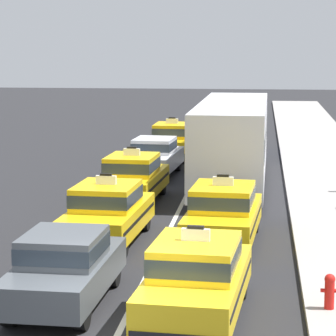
# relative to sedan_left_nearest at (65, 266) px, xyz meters

# --- Properties ---
(lane_stripe_left_right) EXTENTS (0.14, 80.00, 0.01)m
(lane_stripe_left_right) POSITION_rel_sedan_left_nearest_xyz_m (1.41, 17.53, -0.84)
(lane_stripe_left_right) COLOR silver
(lane_stripe_left_right) RESTS_ON ground
(sedan_left_nearest) EXTENTS (1.90, 4.35, 1.58)m
(sedan_left_nearest) POSITION_rel_sedan_left_nearest_xyz_m (0.00, 0.00, 0.00)
(sedan_left_nearest) COLOR black
(sedan_left_nearest) RESTS_ON ground
(taxi_left_second) EXTENTS (2.03, 4.64, 1.96)m
(taxi_left_second) POSITION_rel_sedan_left_nearest_xyz_m (-0.12, 5.38, 0.03)
(taxi_left_second) COLOR black
(taxi_left_second) RESTS_ON ground
(taxi_left_third) EXTENTS (2.03, 4.64, 1.96)m
(taxi_left_third) POSITION_rel_sedan_left_nearest_xyz_m (-0.31, 11.01, 0.03)
(taxi_left_third) COLOR black
(taxi_left_third) RESTS_ON ground
(sedan_left_fourth) EXTENTS (2.03, 4.40, 1.58)m
(sedan_left_fourth) POSITION_rel_sedan_left_nearest_xyz_m (-0.29, 16.61, 0.00)
(sedan_left_fourth) COLOR black
(sedan_left_fourth) RESTS_ON ground
(taxi_left_fifth) EXTENTS (1.92, 4.60, 1.96)m
(taxi_left_fifth) POSITION_rel_sedan_left_nearest_xyz_m (-0.12, 21.78, 0.03)
(taxi_left_fifth) COLOR black
(taxi_left_fifth) RESTS_ON ground
(taxi_right_nearest) EXTENTS (2.12, 4.67, 1.96)m
(taxi_right_nearest) POSITION_rel_sedan_left_nearest_xyz_m (2.83, -0.61, 0.03)
(taxi_right_nearest) COLOR black
(taxi_right_nearest) RESTS_ON ground
(taxi_right_second) EXTENTS (2.08, 4.66, 1.96)m
(taxi_right_second) POSITION_rel_sedan_left_nearest_xyz_m (3.06, 5.56, 0.03)
(taxi_right_second) COLOR black
(taxi_right_second) RESTS_ON ground
(bus_right_third) EXTENTS (2.66, 11.23, 3.22)m
(bus_right_third) POSITION_rel_sedan_left_nearest_xyz_m (2.98, 14.74, 0.97)
(bus_right_third) COLOR black
(bus_right_third) RESTS_ON ground
(sedan_right_fourth) EXTENTS (1.94, 4.37, 1.58)m
(sedan_right_fourth) POSITION_rel_sedan_left_nearest_xyz_m (2.99, 23.67, 0.00)
(sedan_right_fourth) COLOR black
(sedan_right_fourth) RESTS_ON ground
(fire_hydrant) EXTENTS (0.36, 0.22, 0.73)m
(fire_hydrant) POSITION_rel_sedan_left_nearest_xyz_m (5.49, -0.04, -0.30)
(fire_hydrant) COLOR red
(fire_hydrant) RESTS_ON sidewalk_curb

